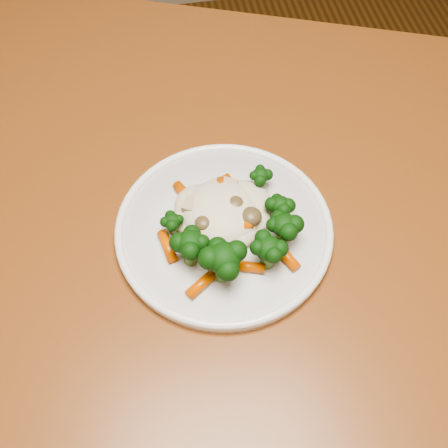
% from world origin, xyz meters
% --- Properties ---
extents(dining_table, '(1.44, 1.21, 0.75)m').
position_xyz_m(dining_table, '(-0.04, -0.03, 0.65)').
color(dining_table, brown).
rests_on(dining_table, ground).
extents(plate, '(0.25, 0.25, 0.01)m').
position_xyz_m(plate, '(-0.12, -0.01, 0.76)').
color(plate, white).
rests_on(plate, dining_table).
extents(meal, '(0.16, 0.17, 0.05)m').
position_xyz_m(meal, '(-0.11, -0.02, 0.78)').
color(meal, beige).
rests_on(meal, plate).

